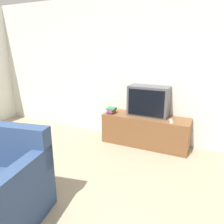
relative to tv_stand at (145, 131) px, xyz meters
name	(u,v)px	position (x,y,z in m)	size (l,w,h in m)	color
wall_back	(125,70)	(-0.53, 0.28, 1.03)	(9.00, 0.06, 2.60)	silver
tv_stand	(145,131)	(0.00, 0.00, 0.00)	(1.53, 0.46, 0.53)	brown
television	(148,101)	(0.01, 0.07, 0.53)	(0.70, 0.32, 0.53)	#4C4C51
book_stack	(111,110)	(-0.64, -0.07, 0.32)	(0.16, 0.22, 0.10)	#995623
remote_on_stand	(171,121)	(0.45, -0.12, 0.28)	(0.09, 0.19, 0.02)	#B7B7B7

